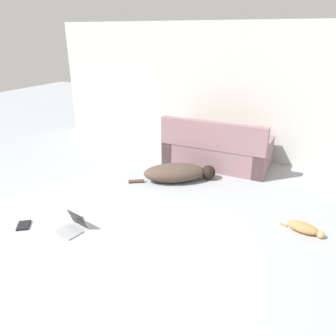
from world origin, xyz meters
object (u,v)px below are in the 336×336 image
dog (177,173)px  laptop_open (74,224)px  cat (304,228)px  couch (216,151)px  book_black (24,225)px

dog → laptop_open: 1.94m
dog → cat: 2.12m
couch → book_black: couch is taller
laptop_open → book_black: laptop_open is taller
book_black → dog: bearing=62.7°
dog → cat: bearing=-52.1°
couch → laptop_open: size_ratio=5.32×
laptop_open → book_black: (-0.61, -0.25, -0.06)m
couch → cat: size_ratio=3.50×
dog → cat: dog is taller
cat → book_black: cat is taller
book_black → laptop_open: bearing=22.3°
couch → dog: (-0.33, -0.92, -0.14)m
dog → laptop_open: size_ratio=3.56×
cat → book_black: bearing=-144.0°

